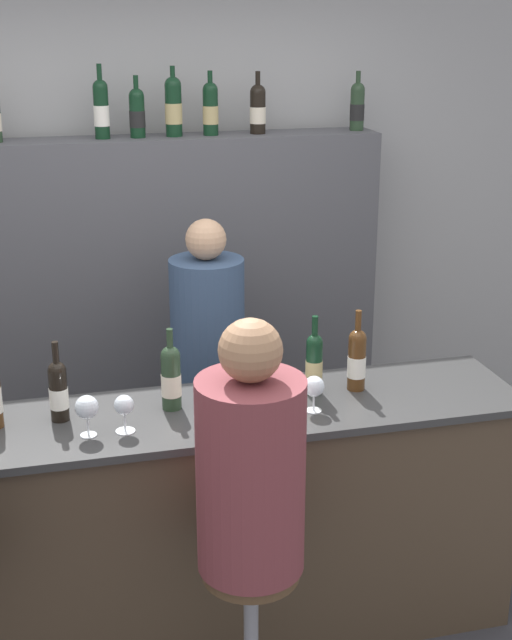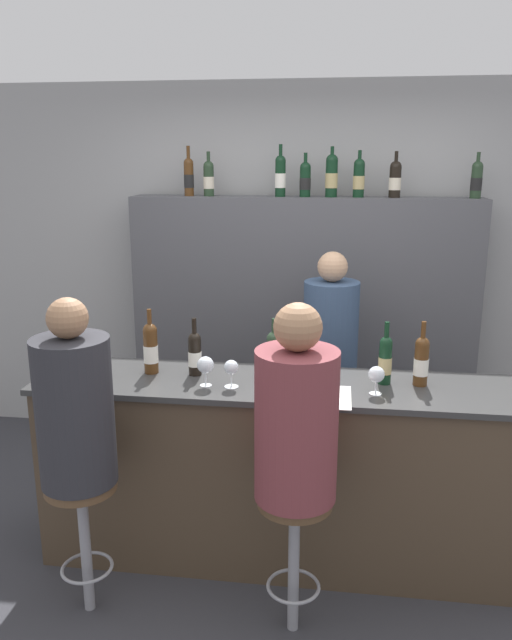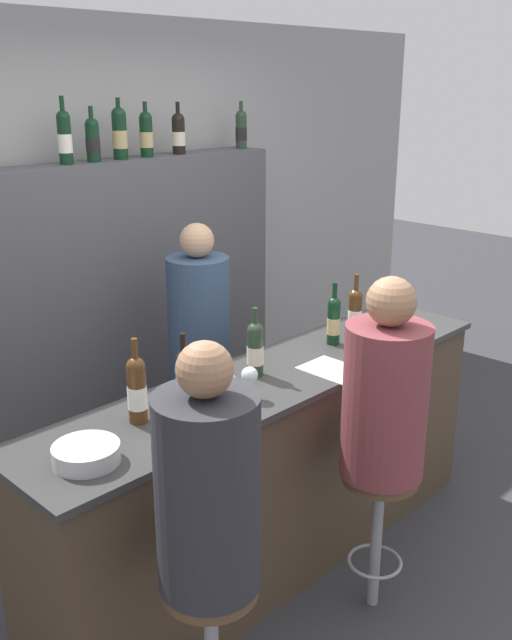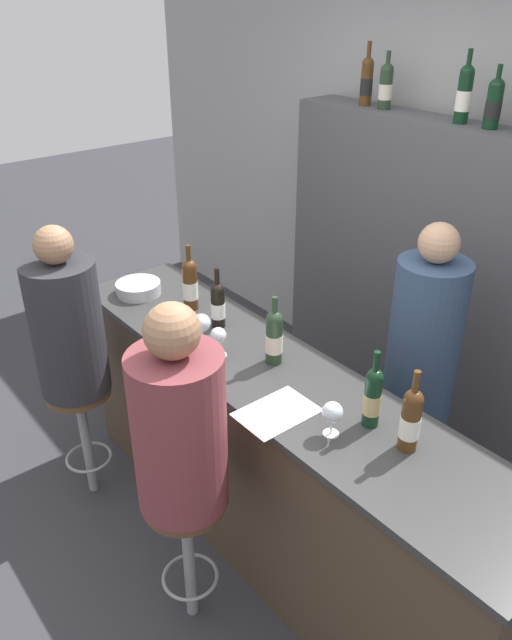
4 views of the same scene
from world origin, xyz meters
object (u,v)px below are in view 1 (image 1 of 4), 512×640
Objects in this scene: wine_bottle_backbar_3 at (137,112)px; bartender at (209,396)px; wine_glass_0 at (87,408)px; wine_bottle_backbar_6 at (258,108)px; bar_stool_right at (251,604)px; wine_bottle_backbar_2 at (101,108)px; wine_bottle_backbar_4 at (173,106)px; wine_glass_1 at (124,406)px; wine_bottle_counter_1 at (58,390)px; wine_bottle_counter_2 at (171,377)px; guest_seated_right at (251,465)px; wine_bottle_backbar_7 at (357,106)px; wine_bottle_counter_4 at (357,359)px; wine_bottle_counter_3 at (314,363)px; wine_glass_2 at (314,387)px; wine_bottle_backbar_5 at (210,108)px.

wine_bottle_backbar_3 reaches higher than bartender.
wine_bottle_backbar_6 is at bearing 55.75° from wine_glass_0.
wine_bottle_backbar_2 is at bearing 97.86° from bar_stool_right.
wine_bottle_backbar_3 is 0.18m from wine_bottle_backbar_4.
wine_bottle_backbar_2 is at bearing 86.32° from wine_glass_1.
wine_glass_1 is (-0.43, -1.43, -0.88)m from wine_bottle_backbar_4.
wine_bottle_backbar_6 reaches higher than bar_stool_right.
wine_bottle_counter_1 is 2.00× the size of wine_glass_0.
wine_bottle_counter_2 is 0.37× the size of guest_seated_right.
bar_stool_right is at bearing -118.50° from wine_bottle_backbar_7.
wine_bottle_counter_2 is at bearing -100.71° from wine_bottle_backbar_4.
bar_stool_right is 0.78× the size of guest_seated_right.
wine_bottle_backbar_2 is 2.10m from guest_seated_right.
wine_bottle_counter_4 is 0.82m from guest_seated_right.
wine_bottle_counter_2 is 0.47× the size of bar_stool_right.
wine_bottle_counter_2 is 0.55m from wine_bottle_counter_3.
bartender reaches higher than wine_glass_1.
wine_bottle_backbar_4 is at bearing 103.76° from wine_bottle_counter_3.
wine_bottle_backbar_2 is 0.22× the size of bartender.
bartender is at bearing -70.59° from wine_bottle_backbar_3.
wine_bottle_counter_1 is at bearing 170.34° from wine_glass_2.
bartender reaches higher than wine_glass_2.
wine_bottle_counter_3 is at bearing -69.17° from wine_bottle_backbar_3.
wine_bottle_backbar_3 reaches higher than wine_glass_0.
wine_glass_1 is (0.13, 0.00, -0.01)m from wine_glass_0.
wine_bottle_backbar_3 is at bearing 92.76° from guest_seated_right.
wine_bottle_counter_1 is at bearing -180.00° from wine_bottle_counter_4.
wine_bottle_counter_4 is 1.56m from wine_bottle_backbar_5.
wine_glass_0 is at bearing 137.90° from guest_seated_right.
wine_bottle_counter_3 is 1.10× the size of wine_bottle_backbar_3.
guest_seated_right is (0.26, -1.87, -0.93)m from wine_bottle_backbar_2.
wine_bottle_backbar_5 is 1.02× the size of wine_bottle_backbar_6.
wine_bottle_counter_2 reaches higher than wine_glass_1.
wine_glass_0 is 0.23× the size of bar_stool_right.
wine_bottle_counter_4 reaches higher than wine_glass_2.
wine_bottle_counter_2 is 1.06× the size of wine_bottle_backbar_6.
wine_bottle_backbar_2 is at bearing 180.00° from wine_bottle_backbar_4.
wine_bottle_backbar_4 is 1.13× the size of wine_bottle_backbar_7.
bar_stool_right is at bearing -134.16° from wine_bottle_counter_4.
wine_bottle_counter_1 is at bearing -134.53° from bartender.
wine_bottle_counter_4 is at bearing 8.44° from wine_glass_0.
wine_glass_2 is at bearing -86.65° from wine_bottle_backbar_5.
wine_bottle_counter_1 is at bearing -110.48° from wine_bottle_backbar_3.
wine_bottle_backbar_7 is 2.31m from guest_seated_right.
wine_glass_0 is (0.09, -0.16, -0.01)m from wine_bottle_counter_1.
wine_bottle_counter_1 is 0.92× the size of wine_bottle_backbar_4.
guest_seated_right reaches higher than wine_glass_1.
wine_bottle_backbar_3 is 0.34× the size of guest_seated_right.
wine_glass_2 is at bearing -0.00° from wine_glass_1.
wine_bottle_backbar_6 is 0.19× the size of bartender.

